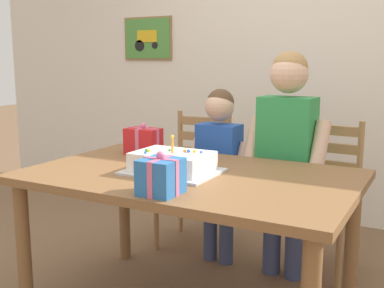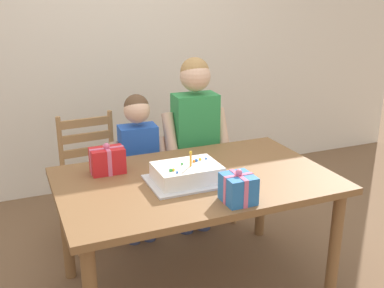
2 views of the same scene
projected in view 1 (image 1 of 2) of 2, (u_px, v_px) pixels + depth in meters
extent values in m
cube|color=silver|center=(299.00, 58.00, 3.77)|extent=(6.40, 0.08, 2.60)
cube|color=olive|center=(148.00, 39.00, 4.35)|extent=(0.51, 0.02, 0.39)
cube|color=#4C8E3D|center=(147.00, 38.00, 4.35)|extent=(0.48, 0.01, 0.36)
cube|color=gold|center=(147.00, 36.00, 4.34)|extent=(0.22, 0.01, 0.11)
cylinder|color=black|center=(140.00, 46.00, 4.39)|extent=(0.10, 0.01, 0.10)
cylinder|color=black|center=(155.00, 45.00, 4.31)|extent=(0.06, 0.01, 0.06)
cube|color=brown|center=(190.00, 177.00, 2.30)|extent=(1.58, 0.99, 0.04)
cylinder|color=brown|center=(24.00, 251.00, 2.34)|extent=(0.07, 0.07, 0.71)
cylinder|color=brown|center=(124.00, 206.00, 3.05)|extent=(0.07, 0.07, 0.71)
cylinder|color=brown|center=(352.00, 247.00, 2.39)|extent=(0.07, 0.07, 0.71)
cube|color=silver|center=(173.00, 172.00, 2.29)|extent=(0.44, 0.34, 0.01)
cube|color=white|center=(173.00, 161.00, 2.28)|extent=(0.36, 0.26, 0.09)
cylinder|color=orange|center=(172.00, 146.00, 2.24)|extent=(0.01, 0.01, 0.07)
sphere|color=yellow|center=(172.00, 137.00, 2.23)|extent=(0.02, 0.02, 0.02)
sphere|color=blue|center=(145.00, 152.00, 2.24)|extent=(0.01, 0.01, 0.01)
sphere|color=green|center=(170.00, 150.00, 2.30)|extent=(0.01, 0.01, 0.01)
sphere|color=blue|center=(202.00, 152.00, 2.25)|extent=(0.01, 0.01, 0.01)
sphere|color=yellow|center=(195.00, 151.00, 2.26)|extent=(0.02, 0.02, 0.02)
sphere|color=blue|center=(189.00, 151.00, 2.27)|extent=(0.02, 0.02, 0.02)
sphere|color=orange|center=(185.00, 151.00, 2.27)|extent=(0.02, 0.02, 0.02)
sphere|color=yellow|center=(149.00, 151.00, 2.27)|extent=(0.02, 0.02, 0.02)
sphere|color=green|center=(146.00, 151.00, 2.28)|extent=(0.02, 0.02, 0.02)
cube|color=red|center=(143.00, 141.00, 2.72)|extent=(0.20, 0.13, 0.15)
cube|color=#DB668E|center=(143.00, 141.00, 2.72)|extent=(0.20, 0.02, 0.16)
cube|color=#DB668E|center=(143.00, 141.00, 2.72)|extent=(0.02, 0.13, 0.16)
sphere|color=#DB668E|center=(143.00, 126.00, 2.71)|extent=(0.04, 0.04, 0.04)
cube|color=#286BB7|center=(161.00, 177.00, 1.92)|extent=(0.15, 0.16, 0.15)
cube|color=#DB668E|center=(161.00, 177.00, 1.92)|extent=(0.16, 0.02, 0.15)
cube|color=#DB668E|center=(161.00, 177.00, 1.92)|extent=(0.02, 0.17, 0.15)
sphere|color=#DB668E|center=(161.00, 155.00, 1.90)|extent=(0.04, 0.04, 0.04)
cube|color=#A87A4C|center=(193.00, 182.00, 3.27)|extent=(0.45, 0.45, 0.04)
cylinder|color=#A87A4C|center=(208.00, 227.00, 3.07)|extent=(0.04, 0.04, 0.43)
cylinder|color=#A87A4C|center=(156.00, 219.00, 3.22)|extent=(0.04, 0.04, 0.43)
cylinder|color=#A87A4C|center=(228.00, 210.00, 3.41)|extent=(0.04, 0.04, 0.43)
cylinder|color=#A87A4C|center=(180.00, 204.00, 3.56)|extent=(0.04, 0.04, 0.43)
cylinder|color=#A87A4C|center=(229.00, 145.00, 3.32)|extent=(0.04, 0.04, 0.45)
cylinder|color=#A87A4C|center=(180.00, 141.00, 3.48)|extent=(0.04, 0.04, 0.45)
cube|color=#A87A4C|center=(204.00, 152.00, 3.41)|extent=(0.36, 0.05, 0.06)
cube|color=#A87A4C|center=(204.00, 137.00, 3.39)|extent=(0.36, 0.05, 0.06)
cube|color=#A87A4C|center=(204.00, 121.00, 3.37)|extent=(0.36, 0.05, 0.06)
cube|color=#A87A4C|center=(318.00, 199.00, 2.87)|extent=(0.45, 0.45, 0.04)
cylinder|color=#A87A4C|center=(339.00, 253.00, 2.65)|extent=(0.04, 0.04, 0.43)
cylinder|color=#A87A4C|center=(276.00, 240.00, 2.85)|extent=(0.04, 0.04, 0.43)
cylinder|color=#A87A4C|center=(355.00, 233.00, 2.97)|extent=(0.04, 0.04, 0.43)
cylinder|color=#A87A4C|center=(297.00, 222.00, 3.17)|extent=(0.04, 0.04, 0.43)
cylinder|color=#A87A4C|center=(360.00, 158.00, 2.89)|extent=(0.04, 0.04, 0.45)
cylinder|color=#A87A4C|center=(300.00, 152.00, 3.09)|extent=(0.04, 0.04, 0.45)
cube|color=#A87A4C|center=(328.00, 165.00, 3.00)|extent=(0.36, 0.05, 0.06)
cube|color=#A87A4C|center=(329.00, 148.00, 2.98)|extent=(0.36, 0.05, 0.06)
cube|color=#A87A4C|center=(330.00, 130.00, 2.96)|extent=(0.36, 0.05, 0.06)
cylinder|color=#38426B|center=(295.00, 238.00, 2.79)|extent=(0.11, 0.11, 0.50)
cylinder|color=#38426B|center=(272.00, 233.00, 2.86)|extent=(0.11, 0.11, 0.50)
cube|color=#2D934C|center=(286.00, 147.00, 2.73)|extent=(0.32, 0.21, 0.58)
cylinder|color=#E0B293|center=(318.00, 155.00, 2.60)|extent=(0.10, 0.24, 0.38)
cylinder|color=#E0B293|center=(252.00, 148.00, 2.80)|extent=(0.10, 0.24, 0.38)
sphere|color=#E0B293|center=(289.00, 74.00, 2.65)|extent=(0.22, 0.22, 0.22)
sphere|color=#A87F4C|center=(290.00, 69.00, 2.66)|extent=(0.21, 0.21, 0.21)
cylinder|color=#38426B|center=(226.00, 232.00, 3.00)|extent=(0.09, 0.09, 0.42)
cylinder|color=#38426B|center=(210.00, 228.00, 3.06)|extent=(0.09, 0.09, 0.42)
cube|color=blue|center=(219.00, 162.00, 2.95)|extent=(0.27, 0.17, 0.48)
cylinder|color=#E0B293|center=(240.00, 169.00, 2.84)|extent=(0.08, 0.20, 0.32)
cylinder|color=#E0B293|center=(194.00, 163.00, 3.01)|extent=(0.08, 0.20, 0.32)
sphere|color=#E0B293|center=(220.00, 106.00, 2.89)|extent=(0.18, 0.18, 0.18)
sphere|color=brown|center=(220.00, 103.00, 2.89)|extent=(0.17, 0.17, 0.17)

